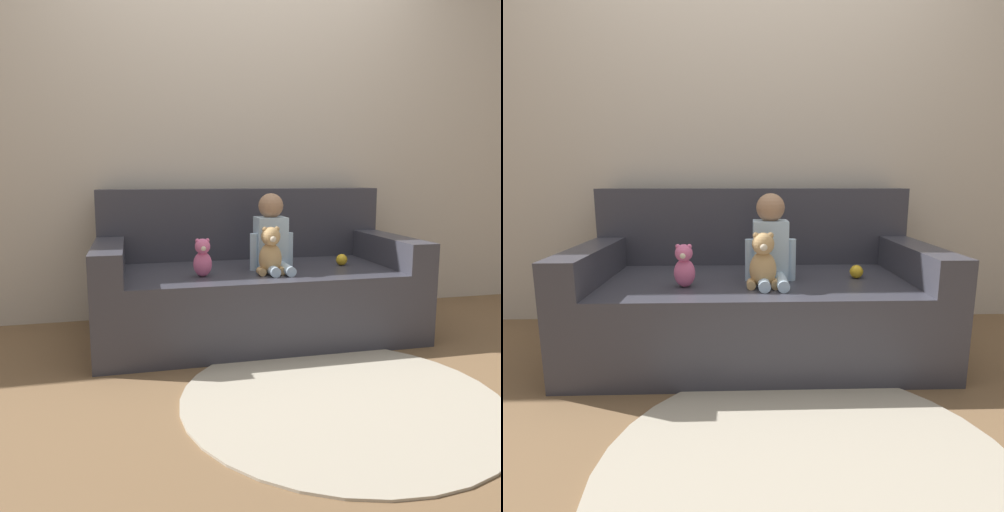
# 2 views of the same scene
# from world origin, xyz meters

# --- Properties ---
(ground_plane) EXTENTS (12.00, 12.00, 0.00)m
(ground_plane) POSITION_xyz_m (0.00, 0.00, 0.00)
(ground_plane) COLOR brown
(wall_back) EXTENTS (8.00, 0.05, 2.60)m
(wall_back) POSITION_xyz_m (0.00, 0.54, 1.30)
(wall_back) COLOR beige
(wall_back) RESTS_ON ground_plane
(couch) EXTENTS (1.81, 0.91, 0.85)m
(couch) POSITION_xyz_m (0.00, 0.06, 0.29)
(couch) COLOR #383842
(couch) RESTS_ON ground_plane
(person_baby) EXTENTS (0.25, 0.34, 0.43)m
(person_baby) POSITION_xyz_m (0.07, -0.08, 0.59)
(person_baby) COLOR silver
(person_baby) RESTS_ON couch
(teddy_bear_brown) EXTENTS (0.15, 0.12, 0.26)m
(teddy_bear_brown) POSITION_xyz_m (0.03, -0.23, 0.53)
(teddy_bear_brown) COLOR tan
(teddy_bear_brown) RESTS_ON couch
(plush_toy_side) EXTENTS (0.10, 0.09, 0.20)m
(plush_toy_side) POSITION_xyz_m (-0.34, -0.20, 0.50)
(plush_toy_side) COLOR #DB6699
(plush_toy_side) RESTS_ON couch
(toy_ball) EXTENTS (0.07, 0.07, 0.07)m
(toy_ball) POSITION_xyz_m (0.51, -0.06, 0.44)
(toy_ball) COLOR gold
(toy_ball) RESTS_ON couch
(floor_rug) EXTENTS (1.35, 1.35, 0.01)m
(floor_rug) POSITION_xyz_m (0.14, -0.94, 0.01)
(floor_rug) COLOR #B2A893
(floor_rug) RESTS_ON ground_plane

